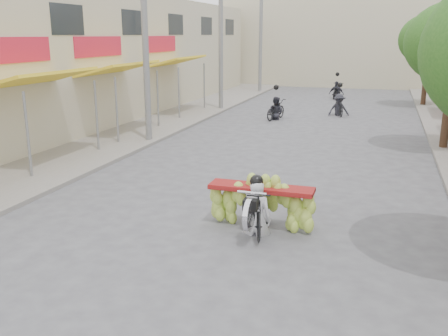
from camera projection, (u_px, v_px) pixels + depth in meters
sidewalk_left at (147, 126)px, 22.72m from camera, size 4.00×60.00×0.12m
shophouse_row_left at (34, 59)px, 22.49m from camera, size 9.77×40.00×6.00m
far_building at (348, 42)px, 40.91m from camera, size 20.00×6.00×7.00m
utility_pole_mid at (145, 36)px, 18.46m from camera, size 0.60×0.24×8.00m
utility_pole_far at (221, 35)px, 26.73m from camera, size 0.60×0.24×8.00m
utility_pole_back at (261, 35)px, 35.01m from camera, size 0.60×0.24×8.00m
street_tree_far at (429, 40)px, 28.20m from camera, size 3.40×3.40×5.25m
banana_motorbike at (259, 198)px, 10.54m from camera, size 2.26×1.88×2.18m
bg_motorbike_a at (276, 105)px, 24.53m from camera, size 1.02×1.82×1.95m
bg_motorbike_b at (339, 100)px, 25.64m from camera, size 1.18×1.83×1.95m
bg_motorbike_c at (337, 87)px, 32.55m from camera, size 1.03×1.82×1.95m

